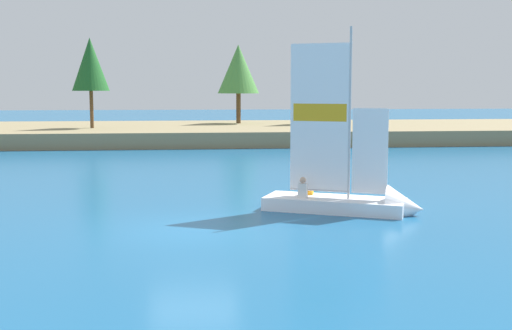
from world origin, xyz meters
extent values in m
plane|color=#195684|center=(0.00, 0.00, 0.00)|extent=(200.00, 200.00, 0.00)
cube|color=#897A56|center=(0.00, 31.79, 0.53)|extent=(80.00, 15.73, 1.06)
cylinder|color=brown|center=(-7.20, 29.67, 2.41)|extent=(0.26, 0.26, 2.69)
cone|color=#1E5B23|center=(-7.20, 29.67, 5.65)|extent=(2.65, 2.65, 3.79)
cylinder|color=brown|center=(3.84, 34.83, 2.29)|extent=(0.37, 0.37, 2.46)
cone|color=#47893D|center=(3.84, 34.83, 5.49)|extent=(3.39, 3.39, 3.94)
cylinder|color=brown|center=(9.72, 32.86, 2.14)|extent=(0.27, 0.27, 2.15)
cone|color=#1E5B23|center=(9.72, 32.86, 5.07)|extent=(2.48, 2.48, 3.70)
cube|color=white|center=(4.57, 2.37, 0.21)|extent=(4.75, 3.32, 0.43)
cone|color=white|center=(6.61, 1.44, 0.21)|extent=(1.62, 1.77, 1.44)
cylinder|color=#B7B7BC|center=(4.98, 2.18, 3.15)|extent=(0.08, 0.08, 5.45)
cube|color=white|center=(4.10, 2.59, 3.02)|extent=(1.78, 0.83, 4.70)
cube|color=orange|center=(4.10, 2.59, 3.18)|extent=(1.61, 0.76, 0.56)
cube|color=white|center=(5.58, 1.91, 1.98)|extent=(1.03, 0.49, 2.70)
cylinder|color=#B7B7BC|center=(4.10, 2.59, 0.65)|extent=(1.79, 0.86, 0.06)
cube|color=silver|center=(3.54, 2.45, 0.66)|extent=(0.34, 0.30, 0.47)
sphere|color=tan|center=(3.54, 2.45, 1.01)|extent=(0.20, 0.20, 0.20)
cube|color=orange|center=(3.86, 3.08, 0.67)|extent=(0.34, 0.30, 0.49)
sphere|color=tan|center=(3.86, 3.08, 1.02)|extent=(0.20, 0.20, 0.20)
camera|label=1|loc=(-0.01, -17.68, 3.96)|focal=44.88mm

